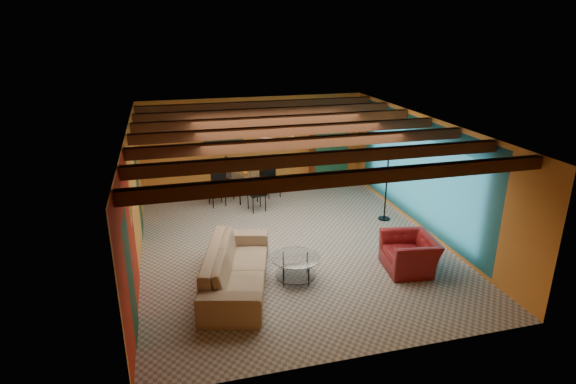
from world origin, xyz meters
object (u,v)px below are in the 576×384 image
object	(u,v)px
sofa	(237,267)
armchair	(409,253)
coffee_table	(296,268)
vase	(244,160)
dining_table	(245,182)
potted_plant	(330,117)
armoire	(329,155)
floor_lamp	(386,185)

from	to	relation	value
sofa	armchair	size ratio (longest dim) A/B	2.54
coffee_table	armchair	bearing A→B (deg)	-5.04
coffee_table	vase	xyz separation A→B (m)	(-0.18, 4.50, 0.92)
dining_table	potted_plant	world-z (taller)	potted_plant
sofa	armoire	distance (m)	6.41
sofa	coffee_table	distance (m)	1.15
armchair	dining_table	size ratio (longest dim) A/B	0.52
armchair	vase	xyz separation A→B (m)	(-2.48, 4.70, 0.81)
dining_table	floor_lamp	size ratio (longest dim) A/B	1.12
dining_table	floor_lamp	distance (m)	3.87
sofa	coffee_table	size ratio (longest dim) A/B	2.92
coffee_table	vase	bearing A→B (deg)	92.32
sofa	armoire	xyz separation A→B (m)	(3.65, 5.24, 0.51)
sofa	potted_plant	xyz separation A→B (m)	(3.65, 5.24, 1.67)
sofa	potted_plant	bearing A→B (deg)	-20.02
floor_lamp	dining_table	bearing A→B (deg)	144.86
sofa	vase	distance (m)	4.64
sofa	potted_plant	world-z (taller)	potted_plant
potted_plant	vase	size ratio (longest dim) A/B	2.73
armchair	dining_table	bearing A→B (deg)	-144.64
armchair	coffee_table	xyz separation A→B (m)	(-2.30, 0.20, -0.11)
dining_table	armchair	bearing A→B (deg)	-62.16
vase	coffee_table	bearing A→B (deg)	-87.68
armoire	potted_plant	size ratio (longest dim) A/B	3.73
armchair	floor_lamp	bearing A→B (deg)	172.45
sofa	floor_lamp	distance (m)	4.71
armoire	floor_lamp	bearing A→B (deg)	-89.86
armchair	dining_table	distance (m)	5.32
sofa	vase	size ratio (longest dim) A/B	15.29
dining_table	floor_lamp	xyz separation A→B (m)	(3.15, -2.22, 0.38)
dining_table	armoire	bearing A→B (deg)	15.97
sofa	floor_lamp	bearing A→B (deg)	-46.37
coffee_table	armoire	xyz separation A→B (m)	(2.52, 5.27, 0.67)
coffee_table	vase	size ratio (longest dim) A/B	5.24
floor_lamp	vase	distance (m)	3.86
armoire	vase	distance (m)	2.82
dining_table	vase	world-z (taller)	vase
floor_lamp	potted_plant	xyz separation A→B (m)	(-0.45, 2.99, 1.15)
sofa	floor_lamp	world-z (taller)	floor_lamp
coffee_table	dining_table	size ratio (longest dim) A/B	0.46
vase	dining_table	bearing A→B (deg)	0.00
coffee_table	armoire	distance (m)	5.88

